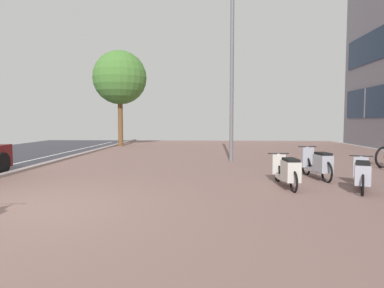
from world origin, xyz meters
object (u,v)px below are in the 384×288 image
object	(u,v)px
street_tree	(120,78)
lamp_post	(232,67)
scooter_mid	(318,164)
scooter_far	(362,174)
scooter_near	(287,171)

from	to	relation	value
street_tree	lamp_post	bearing A→B (deg)	-50.10
scooter_mid	street_tree	world-z (taller)	street_tree
scooter_mid	scooter_far	xyz separation A→B (m)	(0.47, -1.47, -0.03)
scooter_near	scooter_mid	size ratio (longest dim) A/B	1.02
scooter_near	scooter_mid	world-z (taller)	scooter_mid
lamp_post	street_tree	bearing A→B (deg)	129.90
lamp_post	street_tree	distance (m)	9.43
scooter_mid	scooter_far	bearing A→B (deg)	-72.25
scooter_far	street_tree	xyz separation A→B (m)	(-8.53, 12.41, 3.61)
scooter_mid	lamp_post	world-z (taller)	lamp_post
scooter_near	street_tree	bearing A→B (deg)	119.99
scooter_mid	street_tree	xyz separation A→B (m)	(-8.06, 10.94, 3.58)
scooter_mid	street_tree	distance (m)	14.05
scooter_mid	scooter_far	size ratio (longest dim) A/B	1.03
scooter_far	lamp_post	distance (m)	6.53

